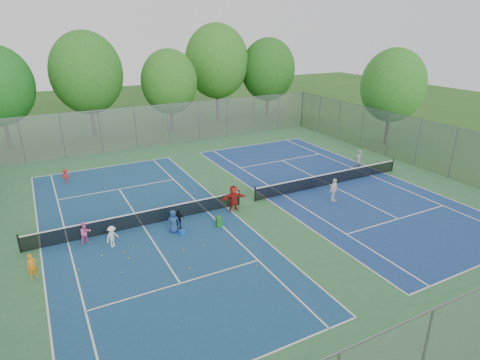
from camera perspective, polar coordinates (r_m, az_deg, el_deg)
name	(u,v)px	position (r m, az deg, el deg)	size (l,w,h in m)	color
ground	(247,203)	(26.66, 1.01, -3.29)	(120.00, 120.00, 0.00)	#27551A
court_pad	(247,203)	(26.66, 1.01, -3.28)	(32.00, 32.00, 0.01)	#32693C
court_left	(143,226)	(24.39, -13.65, -6.34)	(10.97, 23.77, 0.01)	navy
court_right	(330,185)	(30.40, 12.65, -0.64)	(10.97, 23.77, 0.01)	navy
net_left	(142,219)	(24.19, -13.74, -5.41)	(12.87, 0.10, 0.91)	black
net_right	(330,179)	(30.24, 12.71, 0.13)	(12.87, 0.10, 0.91)	black
fence_north	(168,125)	(40.09, -10.17, 7.77)	(32.00, 0.10, 4.00)	gray
fence_east	(418,143)	(36.10, 23.97, 4.80)	(32.00, 0.10, 4.00)	gray
tree_nl	(87,73)	(44.85, -20.99, 14.04)	(7.20, 7.20, 10.69)	#443326
tree_nc	(169,82)	(44.79, -10.02, 13.57)	(6.00, 6.00, 8.85)	#443326
tree_nr	(217,61)	(49.94, -3.34, 16.50)	(7.60, 7.60, 11.42)	#443326
tree_ne	(268,70)	(51.11, 4.01, 15.37)	(6.60, 6.60, 9.77)	#443326
tree_side_e	(393,86)	(41.43, 20.94, 12.44)	(6.00, 6.00, 9.20)	#443326
ball_crate	(182,232)	(22.97, -8.28, -7.38)	(0.32, 0.32, 0.27)	blue
ball_hopper	(219,222)	(23.56, -3.02, -5.95)	(0.31, 0.31, 0.61)	#217B24
student_a	(32,266)	(21.19, -27.45, -10.84)	(0.46, 0.30, 1.27)	orange
student_b	(85,233)	(23.15, -21.13, -7.04)	(0.62, 0.49, 1.28)	pink
student_c	(112,237)	(22.40, -17.71, -7.67)	(0.78, 0.45, 1.20)	white
student_d	(178,220)	(23.39, -8.74, -5.59)	(0.70, 0.29, 1.20)	black
student_e	(173,222)	(23.03, -9.46, -5.85)	(0.67, 0.43, 1.36)	navy
student_f	(234,198)	(25.27, -0.92, -2.60)	(1.58, 0.50, 1.71)	#B21E19
child_far_baseline	(66,176)	(32.52, -23.54, 0.50)	(0.71, 0.41, 1.09)	red
instructor	(358,160)	(33.63, 16.45, 2.69)	(0.65, 0.42, 1.77)	gray
teen_court_b	(334,190)	(27.35, 13.19, -1.40)	(0.94, 0.39, 1.60)	white
tennis_ball_0	(102,256)	(21.95, -19.06, -10.18)	(0.07, 0.07, 0.07)	#CDE535
tennis_ball_1	(133,246)	(22.34, -14.95, -9.10)	(0.07, 0.07, 0.07)	#AAC72E
tennis_ball_2	(79,270)	(21.20, -21.94, -11.78)	(0.07, 0.07, 0.07)	#CFF338
tennis_ball_3	(184,250)	(21.50, -8.00, -9.82)	(0.07, 0.07, 0.07)	yellow
tennis_ball_4	(124,252)	(21.92, -16.15, -9.86)	(0.07, 0.07, 0.07)	#BBD832
tennis_ball_5	(122,273)	(20.34, -16.49, -12.53)	(0.07, 0.07, 0.07)	gold
tennis_ball_6	(128,258)	(21.37, -15.58, -10.66)	(0.07, 0.07, 0.07)	#D0DB33
tennis_ball_7	(257,266)	(20.02, 2.41, -12.15)	(0.07, 0.07, 0.07)	#B2C12D
tennis_ball_8	(189,269)	(19.98, -7.21, -12.40)	(0.07, 0.07, 0.07)	yellow
tennis_ball_9	(246,249)	(21.34, 0.87, -9.83)	(0.07, 0.07, 0.07)	#C2E134
tennis_ball_10	(204,246)	(21.74, -5.19, -9.30)	(0.07, 0.07, 0.07)	#CCE034
tennis_ball_11	(157,290)	(18.79, -11.66, -15.13)	(0.07, 0.07, 0.07)	gold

